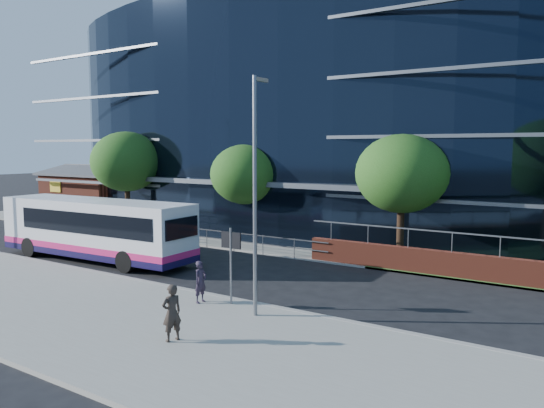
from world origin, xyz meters
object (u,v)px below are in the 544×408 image
Objects in this scene: tree_far_c at (402,174)px; tree_far_a at (127,162)px; streetlight_east at (255,189)px; pedestrian at (201,282)px; city_bus at (97,229)px; pedestrian_b at (172,313)px; tree_far_b at (245,175)px; brick_pavilion at (97,193)px; street_sign at (231,250)px.

tree_far_a is at bearing 180.00° from tree_far_c.
tree_far_a is at bearing 149.54° from streetlight_east.
streetlight_east is 4.34m from pedestrian.
city_bus is 6.91× the size of pedestrian_b.
city_bus reaches higher than pedestrian.
tree_far_b reaches higher than pedestrian.
brick_pavilion is at bearing 138.85° from city_bus.
city_bus is (6.68, -7.95, -3.19)m from tree_far_a.
brick_pavilion is 3.07× the size of street_sign.
brick_pavilion reaches higher than city_bus.
tree_far_a is 0.87× the size of streetlight_east.
pedestrian is at bearing -107.77° from tree_far_c.
streetlight_east is 4.84m from pedestrian_b.
pedestrian_b is at bearing -38.35° from tree_far_a.
street_sign is 20.63m from tree_far_a.
pedestrian_b is (8.35, -15.02, -3.21)m from tree_far_b.
pedestrian is (-2.55, 0.10, -3.52)m from streetlight_east.
city_bus is (15.68, -12.45, -0.27)m from brick_pavilion.
city_bus is at bearing -101.42° from pedestrian_b.
brick_pavilion is at bearing 168.12° from tree_far_b.
tree_far_b is at bearing 127.63° from streetlight_east.
brick_pavilion is 1.42× the size of tree_far_b.
street_sign is 0.35× the size of streetlight_east.
tree_far_c is 4.21× the size of pedestrian.
tree_far_c is at bearing 28.11° from city_bus.
brick_pavilion is 5.06× the size of pedestrian_b.
streetlight_east reaches higher than tree_far_a.
brick_pavilion is at bearing 150.35° from street_sign.
city_bus is at bearing 73.00° from pedestrian.
streetlight_east is (28.00, -15.67, 2.50)m from brick_pavilion.
tree_far_c is 0.81× the size of streetlight_east.
brick_pavilion reaches higher than street_sign.
streetlight_east is at bearing -21.36° from street_sign.
brick_pavilion is 5.56× the size of pedestrian.
tree_far_b reaches higher than brick_pavilion.
pedestrian is at bearing -60.85° from tree_far_b.
streetlight_east is at bearing -17.39° from city_bus.
brick_pavilion is 1.08× the size of streetlight_east.
pedestrian is at bearing -33.94° from tree_far_a.
street_sign reaches higher than pedestrian_b.
pedestrian_b reaches higher than pedestrian.
streetlight_east is at bearing -172.99° from pedestrian_b.
tree_far_c is 3.83× the size of pedestrian_b.
street_sign is 11.14m from tree_far_c.
tree_far_c is at bearing -17.05° from pedestrian.
pedestrian is (25.45, -15.57, -1.02)m from brick_pavilion.
brick_pavilion is 0.73× the size of city_bus.
streetlight_east is (9.00, -11.67, 0.23)m from tree_far_b.
tree_far_a is at bearing 148.83° from street_sign.
pedestrian_b is (11.67, -6.57, -0.67)m from city_bus.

